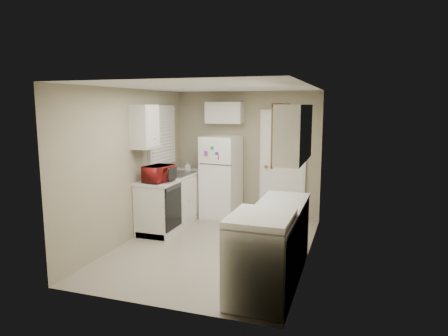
% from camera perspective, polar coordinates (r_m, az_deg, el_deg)
% --- Properties ---
extents(floor, '(3.80, 3.80, 0.00)m').
position_cam_1_polar(floor, '(6.20, -1.48, -11.26)').
color(floor, '#B0A693').
rests_on(floor, ground).
extents(ceiling, '(3.80, 3.80, 0.00)m').
position_cam_1_polar(ceiling, '(5.82, -1.58, 11.50)').
color(ceiling, white).
rests_on(ceiling, floor).
extents(wall_left, '(3.80, 3.80, 0.00)m').
position_cam_1_polar(wall_left, '(6.50, -13.22, 0.39)').
color(wall_left, gray).
rests_on(wall_left, floor).
extents(wall_right, '(3.80, 3.80, 0.00)m').
position_cam_1_polar(wall_right, '(5.58, 12.12, -0.96)').
color(wall_right, gray).
rests_on(wall_right, floor).
extents(wall_back, '(2.80, 2.80, 0.00)m').
position_cam_1_polar(wall_back, '(7.69, 3.29, 1.92)').
color(wall_back, gray).
rests_on(wall_back, floor).
extents(wall_front, '(2.80, 2.80, 0.00)m').
position_cam_1_polar(wall_front, '(4.19, -10.41, -4.20)').
color(wall_front, gray).
rests_on(wall_front, floor).
extents(left_counter, '(0.60, 1.80, 0.90)m').
position_cam_1_polar(left_counter, '(7.27, -7.27, -4.56)').
color(left_counter, silver).
rests_on(left_counter, floor).
extents(dishwasher, '(0.03, 0.58, 0.72)m').
position_cam_1_polar(dishwasher, '(6.62, -7.25, -5.56)').
color(dishwasher, black).
rests_on(dishwasher, floor).
extents(sink, '(0.54, 0.74, 0.16)m').
position_cam_1_polar(sink, '(7.32, -6.83, -1.18)').
color(sink, gray).
rests_on(sink, left_counter).
extents(microwave, '(0.52, 0.35, 0.32)m').
position_cam_1_polar(microwave, '(6.60, -9.33, -0.68)').
color(microwave, maroon).
rests_on(microwave, left_counter).
extents(soap_bottle, '(0.09, 0.10, 0.16)m').
position_cam_1_polar(soap_bottle, '(7.69, -5.22, 0.39)').
color(soap_bottle, silver).
rests_on(soap_bottle, left_counter).
extents(window_blinds, '(0.10, 0.98, 1.08)m').
position_cam_1_polar(window_blinds, '(7.34, -8.78, 4.63)').
color(window_blinds, silver).
rests_on(window_blinds, wall_left).
extents(upper_cabinet_left, '(0.30, 0.45, 0.70)m').
position_cam_1_polar(upper_cabinet_left, '(6.55, -11.28, 5.80)').
color(upper_cabinet_left, silver).
rests_on(upper_cabinet_left, wall_left).
extents(refrigerator, '(0.71, 0.69, 1.57)m').
position_cam_1_polar(refrigerator, '(7.57, -0.41, -1.36)').
color(refrigerator, white).
rests_on(refrigerator, floor).
extents(cabinet_over_fridge, '(0.70, 0.30, 0.40)m').
position_cam_1_polar(cabinet_over_fridge, '(7.60, 0.10, 7.90)').
color(cabinet_over_fridge, silver).
rests_on(cabinet_over_fridge, wall_back).
extents(interior_door, '(0.86, 0.06, 2.08)m').
position_cam_1_polar(interior_door, '(7.52, 8.35, 0.30)').
color(interior_door, white).
rests_on(interior_door, floor).
extents(right_counter, '(0.60, 2.00, 0.90)m').
position_cam_1_polar(right_counter, '(5.04, 7.36, -10.72)').
color(right_counter, silver).
rests_on(right_counter, floor).
extents(stove, '(0.67, 0.82, 0.99)m').
position_cam_1_polar(stove, '(4.48, 5.23, -12.65)').
color(stove, white).
rests_on(stove, floor).
extents(upper_cabinet_right, '(0.30, 1.20, 0.70)m').
position_cam_1_polar(upper_cabinet_right, '(5.03, 10.01, 4.92)').
color(upper_cabinet_right, silver).
rests_on(upper_cabinet_right, wall_right).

